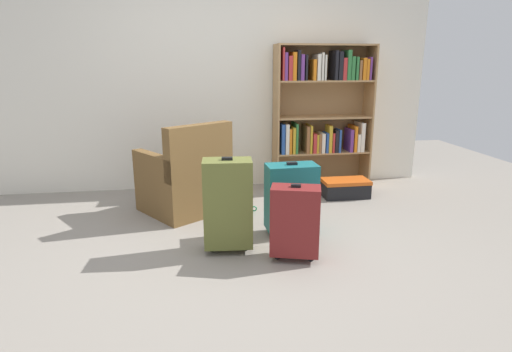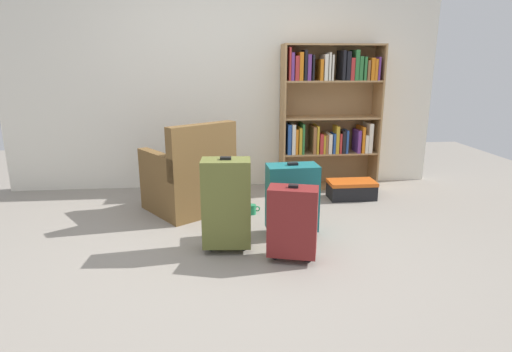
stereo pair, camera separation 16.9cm
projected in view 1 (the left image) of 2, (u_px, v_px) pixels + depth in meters
ground_plane at (236, 254)px, 3.29m from camera, size 8.71×8.71×0.00m
back_wall at (217, 75)px, 4.82m from camera, size 4.98×0.10×2.60m
bookshelf at (321, 111)px, 4.89m from camera, size 1.12×0.33×1.64m
armchair at (186, 181)px, 4.16m from camera, size 0.97×0.97×0.90m
mug at (249, 209)px, 4.15m from camera, size 0.12×0.08×0.10m
storage_box at (345, 188)px, 4.67m from camera, size 0.51×0.29×0.20m
suitcase_dark_red at (295, 221)px, 3.13m from camera, size 0.40×0.29×0.59m
suitcase_teal at (291, 197)px, 3.61m from camera, size 0.44×0.25×0.64m
suitcase_olive at (228, 203)px, 3.26m from camera, size 0.39×0.26×0.76m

